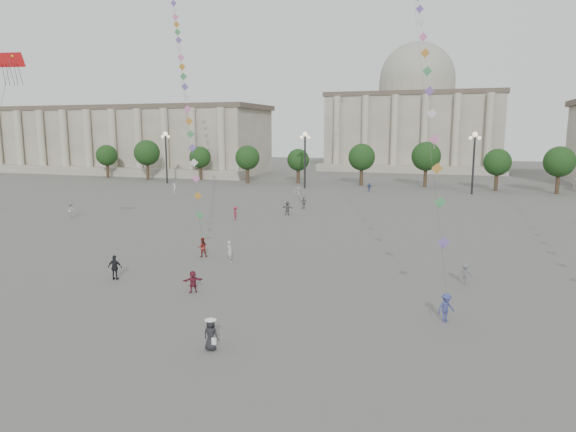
% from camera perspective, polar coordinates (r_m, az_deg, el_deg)
% --- Properties ---
extents(ground, '(360.00, 360.00, 0.00)m').
position_cam_1_polar(ground, '(28.59, -9.90, -12.83)').
color(ground, '#585553').
rests_on(ground, ground).
extents(hall_west, '(84.00, 26.22, 17.20)m').
position_cam_1_polar(hall_west, '(146.37, -18.55, 8.03)').
color(hall_west, gray).
rests_on(hall_west, ground).
extents(hall_central, '(48.30, 34.30, 35.50)m').
position_cam_1_polar(hall_central, '(152.98, 13.93, 10.45)').
color(hall_central, gray).
rests_on(hall_central, ground).
extents(tree_row, '(137.12, 5.12, 8.00)m').
position_cam_1_polar(tree_row, '(102.14, 11.34, 6.23)').
color(tree_row, '#362A1B').
rests_on(tree_row, ground).
extents(lamp_post_far_west, '(2.00, 0.90, 10.65)m').
position_cam_1_polar(lamp_post_far_west, '(109.72, -13.42, 7.39)').
color(lamp_post_far_west, '#262628').
rests_on(lamp_post_far_west, ground).
extents(lamp_post_mid_west, '(2.00, 0.90, 10.65)m').
position_cam_1_polar(lamp_post_mid_west, '(97.31, 1.90, 7.41)').
color(lamp_post_mid_west, '#262628').
rests_on(lamp_post_mid_west, ground).
extents(lamp_post_mid_east, '(2.00, 0.90, 10.65)m').
position_cam_1_polar(lamp_post_mid_east, '(93.27, 19.98, 6.77)').
color(lamp_post_mid_east, '#262628').
rests_on(lamp_post_mid_east, ground).
extents(person_crowd_0, '(1.02, 0.62, 1.62)m').
position_cam_1_polar(person_crowd_0, '(92.98, 9.01, 3.16)').
color(person_crowd_0, '#3A4383').
rests_on(person_crowd_0, ground).
extents(person_crowd_1, '(1.19, 1.17, 1.94)m').
position_cam_1_polar(person_crowd_1, '(69.83, -22.95, 0.61)').
color(person_crowd_1, beige).
rests_on(person_crowd_1, ground).
extents(person_crowd_4, '(1.28, 1.68, 1.77)m').
position_cam_1_polar(person_crowd_4, '(83.53, 1.16, 2.63)').
color(person_crowd_4, silver).
rests_on(person_crowd_4, ground).
extents(person_crowd_6, '(1.03, 0.66, 1.52)m').
position_cam_1_polar(person_crowd_6, '(38.68, 19.07, -6.09)').
color(person_crowd_6, '#5A5A5E').
rests_on(person_crowd_6, ground).
extents(person_crowd_10, '(0.59, 0.73, 1.74)m').
position_cam_1_polar(person_crowd_10, '(91.90, -12.49, 3.02)').
color(person_crowd_10, white).
rests_on(person_crowd_10, ground).
extents(person_crowd_12, '(1.70, 0.76, 1.77)m').
position_cam_1_polar(person_crowd_12, '(66.33, -0.05, 0.86)').
color(person_crowd_12, slate).
rests_on(person_crowd_12, ground).
extents(person_crowd_13, '(0.78, 0.75, 1.80)m').
position_cam_1_polar(person_crowd_13, '(42.84, -6.50, -3.94)').
color(person_crowd_13, '#AFAEAA').
rests_on(person_crowd_13, ground).
extents(person_crowd_16, '(1.02, 0.49, 1.69)m').
position_cam_1_polar(person_crowd_16, '(71.68, 1.75, 1.47)').
color(person_crowd_16, slate).
rests_on(person_crowd_16, ground).
extents(person_crowd_17, '(0.78, 1.19, 1.72)m').
position_cam_1_polar(person_crowd_17, '(62.78, -5.85, 0.30)').
color(person_crowd_17, '#962941').
rests_on(person_crowd_17, ground).
extents(tourist_2, '(1.37, 1.22, 1.51)m').
position_cam_1_polar(tourist_2, '(35.37, -10.51, -7.17)').
color(tourist_2, maroon).
rests_on(tourist_2, ground).
extents(tourist_4, '(1.14, 0.63, 1.83)m').
position_cam_1_polar(tourist_4, '(39.69, -18.67, -5.44)').
color(tourist_4, black).
rests_on(tourist_4, ground).
extents(kite_flyer_0, '(1.05, 0.99, 1.71)m').
position_cam_1_polar(kite_flyer_0, '(44.96, -9.50, -3.44)').
color(kite_flyer_0, maroon).
rests_on(kite_flyer_0, ground).
extents(kite_flyer_1, '(1.23, 1.17, 1.67)m').
position_cam_1_polar(kite_flyer_1, '(30.96, 17.16, -9.70)').
color(kite_flyer_1, navy).
rests_on(kite_flyer_1, ground).
extents(hat_person, '(0.81, 0.60, 1.69)m').
position_cam_1_polar(hat_person, '(26.32, -8.58, -12.80)').
color(hat_person, black).
rests_on(hat_person, ground).
extents(dragon_kite, '(5.43, 6.84, 21.13)m').
position_cam_1_polar(dragon_kite, '(45.49, -28.44, 13.98)').
color(dragon_kite, red).
rests_on(dragon_kite, ground).
extents(kite_train_west, '(19.78, 27.99, 48.16)m').
position_cam_1_polar(kite_train_west, '(62.49, -11.98, 17.67)').
color(kite_train_west, '#3F3F3F').
rests_on(kite_train_west, ground).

